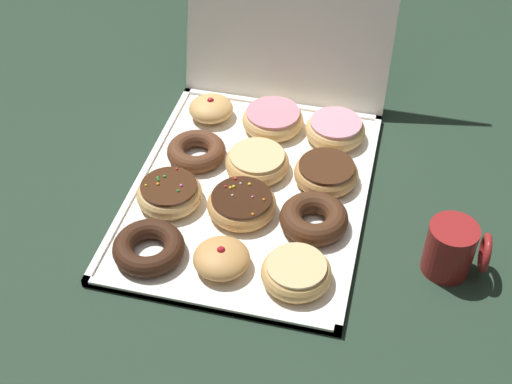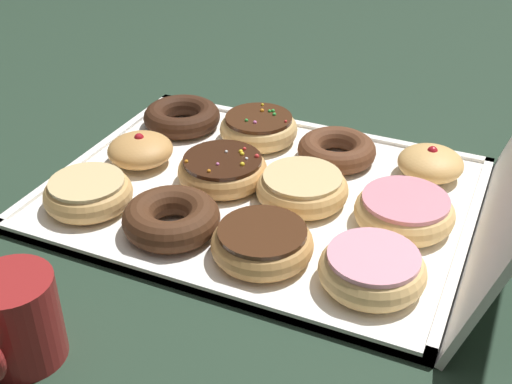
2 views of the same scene
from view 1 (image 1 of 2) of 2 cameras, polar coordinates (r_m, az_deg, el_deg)
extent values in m
plane|color=#233828|center=(1.27, -0.50, -0.20)|extent=(3.00, 3.00, 0.00)
cube|color=white|center=(1.26, -0.50, -0.03)|extent=(0.41, 0.53, 0.01)
cube|color=white|center=(1.09, -3.85, -9.07)|extent=(0.41, 0.01, 0.01)
cube|color=white|center=(1.46, 2.00, 6.88)|extent=(0.41, 0.01, 0.01)
cube|color=white|center=(1.31, -8.95, 1.45)|extent=(0.01, 0.53, 0.01)
cube|color=white|center=(1.24, 8.43, -1.44)|extent=(0.01, 0.53, 0.01)
torus|color=#381E11|center=(1.16, -8.61, -4.43)|extent=(0.12, 0.12, 0.03)
ellipsoid|color=tan|center=(1.12, -2.95, -5.30)|extent=(0.09, 0.09, 0.04)
sphere|color=#B21923|center=(1.11, -2.98, -4.68)|extent=(0.01, 0.01, 0.01)
torus|color=tan|center=(1.11, 3.25, -6.50)|extent=(0.11, 0.11, 0.04)
cylinder|color=#EACC8C|center=(1.10, 3.28, -5.94)|extent=(0.09, 0.09, 0.01)
torus|color=#E5B770|center=(1.24, -6.95, -0.16)|extent=(0.11, 0.11, 0.04)
cylinder|color=#472816|center=(1.22, -7.02, 0.43)|extent=(0.10, 0.10, 0.01)
sphere|color=green|center=(1.21, -6.26, 0.10)|extent=(0.01, 0.01, 0.01)
sphere|color=orange|center=(1.23, -7.89, 0.62)|extent=(0.01, 0.01, 0.01)
sphere|color=red|center=(1.25, -6.37, 1.85)|extent=(0.00, 0.00, 0.00)
sphere|color=pink|center=(1.22, -6.02, 0.52)|extent=(0.01, 0.01, 0.01)
sphere|color=green|center=(1.24, -7.35, 1.24)|extent=(0.01, 0.01, 0.01)
sphere|color=green|center=(1.23, -7.84, 0.97)|extent=(0.01, 0.01, 0.01)
sphere|color=green|center=(1.24, -7.90, 1.12)|extent=(0.01, 0.01, 0.01)
sphere|color=yellow|center=(1.23, -8.82, 0.53)|extent=(0.00, 0.00, 0.00)
torus|color=tan|center=(1.21, -1.17, -1.02)|extent=(0.12, 0.12, 0.03)
cylinder|color=#381E11|center=(1.20, -1.18, -0.47)|extent=(0.10, 0.10, 0.01)
sphere|color=orange|center=(1.16, -0.26, -1.80)|extent=(0.01, 0.01, 0.01)
sphere|color=yellow|center=(1.22, -0.53, 0.62)|extent=(0.01, 0.01, 0.01)
sphere|color=orange|center=(1.19, 0.63, -0.62)|extent=(0.00, 0.00, 0.00)
sphere|color=red|center=(1.21, -2.47, 0.44)|extent=(0.00, 0.00, 0.00)
sphere|color=yellow|center=(1.21, -2.07, 0.34)|extent=(0.01, 0.01, 0.01)
sphere|color=white|center=(1.22, -1.25, 0.70)|extent=(0.00, 0.00, 0.00)
sphere|color=yellow|center=(1.21, -1.80, 0.43)|extent=(0.01, 0.01, 0.01)
sphere|color=pink|center=(1.19, -0.28, -0.40)|extent=(0.00, 0.00, 0.00)
sphere|color=red|center=(1.23, -1.66, 1.08)|extent=(0.01, 0.01, 0.01)
sphere|color=white|center=(1.20, -1.91, -0.27)|extent=(0.00, 0.00, 0.00)
torus|color=#472816|center=(1.19, 4.66, -2.12)|extent=(0.12, 0.12, 0.04)
torus|color=#59331E|center=(1.32, -4.80, 3.28)|extent=(0.11, 0.11, 0.03)
torus|color=tan|center=(1.29, -0.05, 2.38)|extent=(0.12, 0.12, 0.04)
cylinder|color=#EACC8C|center=(1.28, -0.05, 2.95)|extent=(0.10, 0.10, 0.01)
torus|color=tan|center=(1.27, 5.65, 1.49)|extent=(0.12, 0.12, 0.04)
cylinder|color=#472816|center=(1.26, 5.70, 2.06)|extent=(0.10, 0.10, 0.01)
ellipsoid|color=tan|center=(1.42, -3.63, 6.70)|extent=(0.09, 0.09, 0.04)
sphere|color=#B21923|center=(1.41, -3.67, 7.30)|extent=(0.01, 0.01, 0.01)
torus|color=#E5B770|center=(1.39, 1.28, 5.81)|extent=(0.12, 0.12, 0.04)
cylinder|color=pink|center=(1.38, 1.29, 6.39)|extent=(0.10, 0.10, 0.01)
torus|color=#E5B770|center=(1.37, 6.38, 4.94)|extent=(0.11, 0.11, 0.04)
cylinder|color=pink|center=(1.36, 6.43, 5.54)|extent=(0.10, 0.10, 0.01)
cylinder|color=maroon|center=(1.16, 15.26, -4.40)|extent=(0.08, 0.08, 0.09)
cylinder|color=black|center=(1.13, 15.63, -3.04)|extent=(0.07, 0.07, 0.01)
torus|color=maroon|center=(1.16, 17.88, -4.65)|extent=(0.01, 0.06, 0.06)
camera|label=2|loc=(1.33, 34.52, 18.76)|focal=46.81mm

